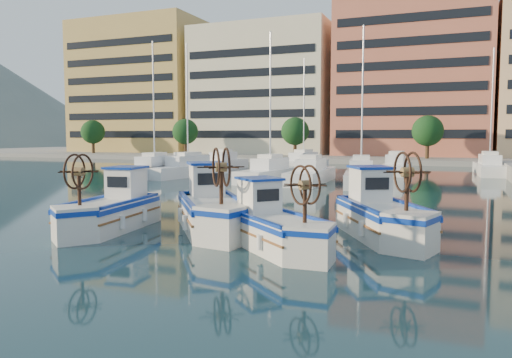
% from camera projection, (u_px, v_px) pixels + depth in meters
% --- Properties ---
extents(ground, '(300.00, 300.00, 0.00)m').
position_uv_depth(ground, '(215.00, 241.00, 17.09)').
color(ground, '#1B3A46').
rests_on(ground, ground).
extents(waterfront, '(180.00, 40.00, 25.60)m').
position_uv_depth(waterfront, '(471.00, 84.00, 72.77)').
color(waterfront, gray).
rests_on(waterfront, ground).
extents(yacht_marina, '(38.60, 22.93, 11.50)m').
position_uv_depth(yacht_marina, '(325.00, 170.00, 43.85)').
color(yacht_marina, white).
rests_on(yacht_marina, ground).
extents(fishing_boat_a, '(2.50, 4.90, 2.98)m').
position_uv_depth(fishing_boat_a, '(112.00, 208.00, 19.09)').
color(fishing_boat_a, silver).
rests_on(fishing_boat_a, ground).
extents(fishing_boat_b, '(4.57, 5.20, 3.21)m').
position_uv_depth(fishing_boat_b, '(211.00, 207.00, 18.84)').
color(fishing_boat_b, silver).
rests_on(fishing_boat_b, ground).
extents(fishing_boat_c, '(4.36, 4.20, 2.78)m').
position_uv_depth(fishing_boat_c, '(274.00, 225.00, 15.87)').
color(fishing_boat_c, silver).
rests_on(fishing_boat_c, ground).
extents(fishing_boat_d, '(4.06, 5.13, 3.11)m').
position_uv_depth(fishing_boat_d, '(381.00, 213.00, 17.65)').
color(fishing_boat_d, silver).
rests_on(fishing_boat_d, ground).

